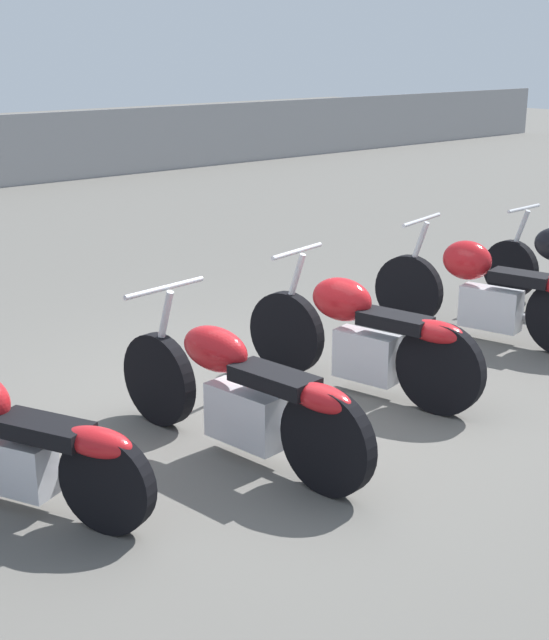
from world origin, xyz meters
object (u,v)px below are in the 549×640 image
(motorcycle_slot_1, at_px, (4,438))
(motorcycle_slot_2, at_px, (241,394))
(motorcycle_slot_4, at_px, (487,291))
(motorcycle_slot_3, at_px, (363,336))

(motorcycle_slot_1, xyz_separation_m, motorcycle_slot_2, (1.41, -0.40, 0.02))
(motorcycle_slot_2, height_order, motorcycle_slot_4, motorcycle_slot_4)
(motorcycle_slot_1, height_order, motorcycle_slot_3, motorcycle_slot_3)
(motorcycle_slot_2, bearing_deg, motorcycle_slot_1, 157.39)
(motorcycle_slot_3, bearing_deg, motorcycle_slot_4, -6.34)
(motorcycle_slot_1, bearing_deg, motorcycle_slot_3, -26.32)
(motorcycle_slot_3, bearing_deg, motorcycle_slot_2, 179.45)
(motorcycle_slot_4, bearing_deg, motorcycle_slot_1, 167.39)
(motorcycle_slot_3, bearing_deg, motorcycle_slot_1, 165.70)
(motorcycle_slot_2, xyz_separation_m, motorcycle_slot_4, (3.19, 0.45, 0.02))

